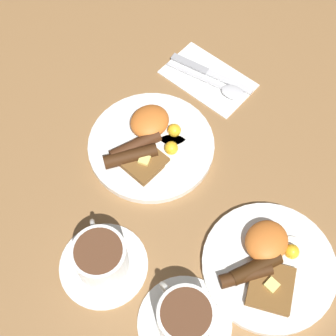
{
  "coord_description": "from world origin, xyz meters",
  "views": [
    {
      "loc": [
        0.36,
        0.34,
        0.8
      ],
      "look_at": [
        0.03,
        0.06,
        0.03
      ],
      "focal_mm": 50.0,
      "sensor_mm": 36.0,
      "label": 1
    }
  ],
  "objects": [
    {
      "name": "ground_plane",
      "position": [
        0.0,
        0.0,
        0.0
      ],
      "size": [
        3.0,
        3.0,
        0.0
      ],
      "primitive_type": "plane",
      "color": "olive"
    },
    {
      "name": "breakfast_plate_near",
      "position": [
        0.0,
        -0.0,
        0.02
      ],
      "size": [
        0.25,
        0.25,
        0.05
      ],
      "color": "white",
      "rests_on": "ground_plane"
    },
    {
      "name": "breakfast_plate_far",
      "position": [
        0.06,
        0.31,
        0.02
      ],
      "size": [
        0.23,
        0.23,
        0.05
      ],
      "color": "white",
      "rests_on": "ground_plane"
    },
    {
      "name": "teacup_near",
      "position": [
        0.24,
        0.09,
        0.04
      ],
      "size": [
        0.16,
        0.16,
        0.08
      ],
      "color": "white",
      "rests_on": "ground_plane"
    },
    {
      "name": "teacup_far",
      "position": [
        0.23,
        0.26,
        0.03
      ],
      "size": [
        0.16,
        0.16,
        0.08
      ],
      "color": "white",
      "rests_on": "ground_plane"
    },
    {
      "name": "napkin",
      "position": [
        -0.21,
        -0.02,
        0.0
      ],
      "size": [
        0.12,
        0.2,
        0.01
      ],
      "primitive_type": "cube",
      "rotation": [
        0.0,
        0.0,
        -0.03
      ],
      "color": "white",
      "rests_on": "ground_plane"
    },
    {
      "name": "knife",
      "position": [
        -0.22,
        -0.03,
        0.01
      ],
      "size": [
        0.04,
        0.2,
        0.01
      ],
      "rotation": [
        0.0,
        0.0,
        1.71
      ],
      "color": "silver",
      "rests_on": "napkin"
    },
    {
      "name": "spoon",
      "position": [
        -0.21,
        0.03,
        0.01
      ],
      "size": [
        0.05,
        0.19,
        0.01
      ],
      "rotation": [
        0.0,
        0.0,
        1.72
      ],
      "color": "silver",
      "rests_on": "napkin"
    }
  ]
}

